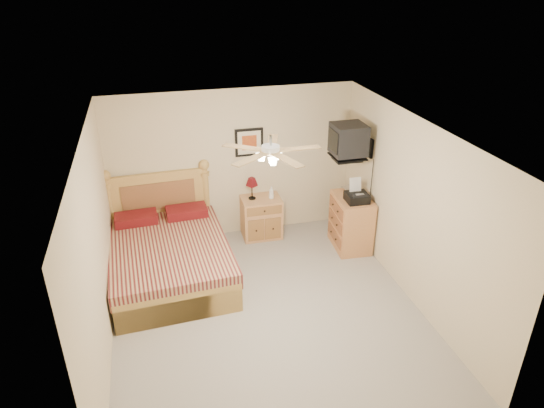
# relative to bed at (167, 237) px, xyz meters

# --- Properties ---
(floor) EXTENTS (4.50, 4.50, 0.00)m
(floor) POSITION_rel_bed_xyz_m (1.19, -1.12, -0.70)
(floor) COLOR gray
(floor) RESTS_ON ground
(ceiling) EXTENTS (4.00, 4.50, 0.04)m
(ceiling) POSITION_rel_bed_xyz_m (1.19, -1.12, 1.80)
(ceiling) COLOR white
(ceiling) RESTS_ON ground
(wall_back) EXTENTS (4.00, 0.04, 2.50)m
(wall_back) POSITION_rel_bed_xyz_m (1.19, 1.13, 0.55)
(wall_back) COLOR beige
(wall_back) RESTS_ON ground
(wall_front) EXTENTS (4.00, 0.04, 2.50)m
(wall_front) POSITION_rel_bed_xyz_m (1.19, -3.37, 0.55)
(wall_front) COLOR beige
(wall_front) RESTS_ON ground
(wall_left) EXTENTS (0.04, 4.50, 2.50)m
(wall_left) POSITION_rel_bed_xyz_m (-0.81, -1.12, 0.55)
(wall_left) COLOR beige
(wall_left) RESTS_ON ground
(wall_right) EXTENTS (0.04, 4.50, 2.50)m
(wall_right) POSITION_rel_bed_xyz_m (3.19, -1.12, 0.55)
(wall_right) COLOR beige
(wall_right) RESTS_ON ground
(bed) EXTENTS (1.75, 2.24, 1.40)m
(bed) POSITION_rel_bed_xyz_m (0.00, 0.00, 0.00)
(bed) COLOR tan
(bed) RESTS_ON ground
(nightstand) EXTENTS (0.66, 0.50, 0.70)m
(nightstand) POSITION_rel_bed_xyz_m (1.59, 0.88, -0.35)
(nightstand) COLOR #B4784D
(nightstand) RESTS_ON ground
(table_lamp) EXTENTS (0.24, 0.24, 0.37)m
(table_lamp) POSITION_rel_bed_xyz_m (1.45, 0.92, 0.19)
(table_lamp) COLOR maroon
(table_lamp) RESTS_ON nightstand
(lotion_bottle) EXTENTS (0.10, 0.10, 0.22)m
(lotion_bottle) POSITION_rel_bed_xyz_m (1.76, 0.85, 0.11)
(lotion_bottle) COLOR white
(lotion_bottle) RESTS_ON nightstand
(framed_picture) EXTENTS (0.46, 0.04, 0.46)m
(framed_picture) POSITION_rel_bed_xyz_m (1.46, 1.11, 0.92)
(framed_picture) COLOR black
(framed_picture) RESTS_ON wall_back
(dresser) EXTENTS (0.57, 0.79, 0.89)m
(dresser) POSITION_rel_bed_xyz_m (2.92, 0.17, -0.25)
(dresser) COLOR #BD703B
(dresser) RESTS_ON ground
(fax_machine) EXTENTS (0.35, 0.37, 0.35)m
(fax_machine) POSITION_rel_bed_xyz_m (2.91, 0.03, 0.37)
(fax_machine) COLOR black
(fax_machine) RESTS_ON dresser
(magazine_lower) EXTENTS (0.23, 0.28, 0.02)m
(magazine_lower) POSITION_rel_bed_xyz_m (2.89, 0.41, 0.20)
(magazine_lower) COLOR beige
(magazine_lower) RESTS_ON dresser
(magazine_upper) EXTENTS (0.27, 0.31, 0.02)m
(magazine_upper) POSITION_rel_bed_xyz_m (2.90, 0.40, 0.23)
(magazine_upper) COLOR gray
(magazine_upper) RESTS_ON magazine_lower
(wall_tv) EXTENTS (0.56, 0.46, 0.58)m
(wall_tv) POSITION_rel_bed_xyz_m (2.94, 0.22, 1.11)
(wall_tv) COLOR black
(wall_tv) RESTS_ON wall_right
(ceiling_fan) EXTENTS (1.14, 1.14, 0.28)m
(ceiling_fan) POSITION_rel_bed_xyz_m (1.19, -1.32, 1.66)
(ceiling_fan) COLOR white
(ceiling_fan) RESTS_ON ceiling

